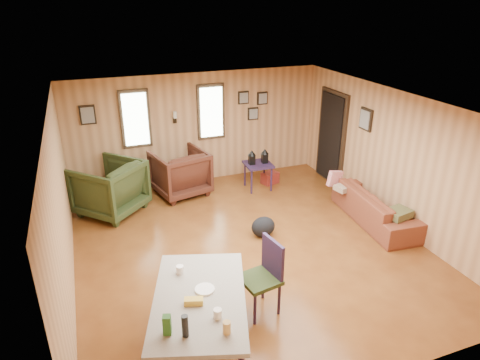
# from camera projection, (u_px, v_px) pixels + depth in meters

# --- Properties ---
(room) EXTENTS (5.54, 6.04, 2.44)m
(room) POSITION_uv_depth(u_px,v_px,m) (252.00, 173.00, 6.96)
(room) COLOR brown
(room) RESTS_ON ground
(sofa) EXTENTS (0.76, 2.06, 0.79)m
(sofa) POSITION_uv_depth(u_px,v_px,m) (377.00, 202.00, 7.81)
(sofa) COLOR brown
(sofa) RESTS_ON ground
(recliner_brown) EXTENTS (1.20, 1.15, 1.04)m
(recliner_brown) POSITION_uv_depth(u_px,v_px,m) (180.00, 171.00, 8.85)
(recliner_brown) COLOR #451F14
(recliner_brown) RESTS_ON ground
(recliner_green) EXTENTS (1.49, 1.49, 1.12)m
(recliner_green) POSITION_uv_depth(u_px,v_px,m) (109.00, 186.00, 8.06)
(recliner_green) COLOR #2C3819
(recliner_green) RESTS_ON ground
(end_table) EXTENTS (0.55, 0.51, 0.65)m
(end_table) POSITION_uv_depth(u_px,v_px,m) (124.00, 175.00, 9.03)
(end_table) COLOR #2B1A3A
(end_table) RESTS_ON ground
(side_table) EXTENTS (0.58, 0.58, 0.89)m
(side_table) POSITION_uv_depth(u_px,v_px,m) (258.00, 162.00, 9.05)
(side_table) COLOR #2B1A3A
(side_table) RESTS_ON ground
(cooler) EXTENTS (0.41, 0.35, 0.25)m
(cooler) POSITION_uv_depth(u_px,v_px,m) (270.00, 178.00, 9.50)
(cooler) COLOR maroon
(cooler) RESTS_ON ground
(backpack) EXTENTS (0.50, 0.43, 0.36)m
(backpack) POSITION_uv_depth(u_px,v_px,m) (263.00, 227.00, 7.39)
(backpack) COLOR black
(backpack) RESTS_ON ground
(sofa_pillows) EXTENTS (0.73, 1.76, 0.36)m
(sofa_pillows) POSITION_uv_depth(u_px,v_px,m) (367.00, 197.00, 7.74)
(sofa_pillows) COLOR brown
(sofa_pillows) RESTS_ON sofa
(dining_table) EXTENTS (1.46, 1.89, 1.09)m
(dining_table) POSITION_uv_depth(u_px,v_px,m) (199.00, 303.00, 4.68)
(dining_table) COLOR gray
(dining_table) RESTS_ON ground
(dining_chair) EXTENTS (0.54, 0.54, 1.03)m
(dining_chair) POSITION_uv_depth(u_px,v_px,m) (265.00, 273.00, 5.52)
(dining_chair) COLOR #2C3819
(dining_chair) RESTS_ON ground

